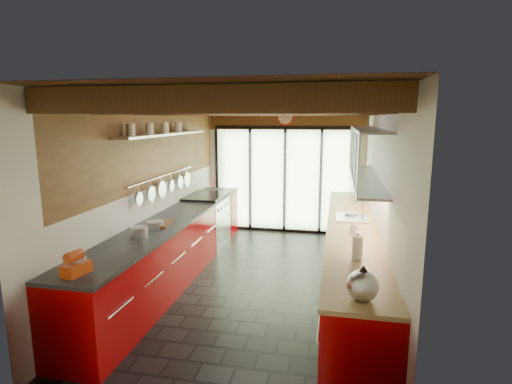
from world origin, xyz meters
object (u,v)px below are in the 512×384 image
Objects in this scene: paper_towel at (357,248)px; soap_bottle at (354,227)px; stand_mixer at (77,265)px; kettle at (363,284)px; bowl at (351,214)px.

paper_towel reaches higher than soap_bottle.
kettle reaches higher than stand_mixer.
soap_bottle is (2.54, 1.84, -0.01)m from stand_mixer.
paper_towel is at bearing 90.00° from kettle.
paper_towel is 1.88m from bowl.
paper_towel is 1.66× the size of soap_bottle.
stand_mixer is 1.45× the size of bowl.
stand_mixer is 0.97× the size of paper_towel.
kettle is 1.69× the size of bowl.
bowl is at bearing 90.00° from kettle.
kettle is at bearing -0.14° from stand_mixer.
soap_bottle is at bearing 90.00° from paper_towel.
soap_bottle is at bearing -90.00° from bowl.
kettle is 0.93m from paper_towel.
stand_mixer is 2.54m from kettle.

